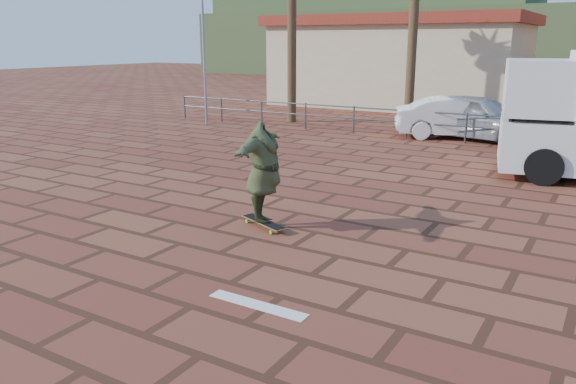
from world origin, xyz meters
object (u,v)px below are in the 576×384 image
object	(u,v)px
car_silver	(478,117)
car_white	(458,118)
longboard	(264,222)
skateboarder	(263,172)

from	to	relation	value
car_silver	car_white	world-z (taller)	car_silver
longboard	car_white	distance (m)	11.59
longboard	skateboarder	world-z (taller)	skateboarder
skateboarder	car_white	world-z (taller)	skateboarder
skateboarder	car_white	xyz separation A→B (m)	(0.41, 11.56, -0.32)
car_silver	car_white	xyz separation A→B (m)	(-0.66, 0.00, -0.07)
longboard	car_white	size ratio (longest dim) A/B	0.27
skateboarder	car_white	size ratio (longest dim) A/B	0.53
longboard	car_silver	size ratio (longest dim) A/B	0.25
longboard	car_silver	bearing A→B (deg)	107.00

